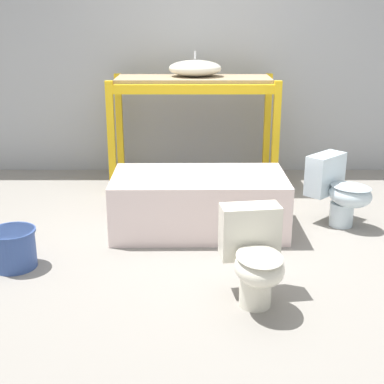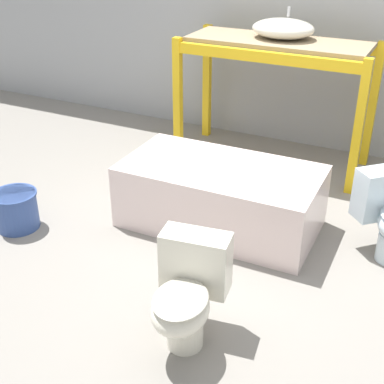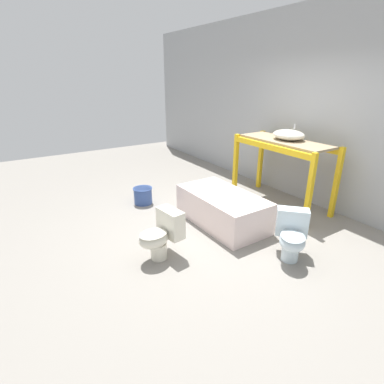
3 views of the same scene
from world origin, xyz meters
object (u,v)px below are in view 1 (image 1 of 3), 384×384
object	(u,v)px
toilet_far	(338,189)
bucket_white	(13,248)
toilet_near	(254,255)
bathtub_main	(199,199)
sink_basin	(195,68)

from	to	relation	value
toilet_far	bucket_white	distance (m)	2.68
toilet_near	toilet_far	distance (m)	1.58
toilet_near	toilet_far	bearing A→B (deg)	48.54
bathtub_main	toilet_near	size ratio (longest dim) A/B	2.41
toilet_near	bucket_white	distance (m)	1.75
sink_basin	bathtub_main	size ratio (longest dim) A/B	0.37
bathtub_main	sink_basin	bearing A→B (deg)	90.52
bathtub_main	toilet_near	world-z (taller)	toilet_near
toilet_near	bucket_white	size ratio (longest dim) A/B	1.78
bucket_white	bathtub_main	bearing A→B (deg)	27.86
toilet_far	bucket_white	xyz separation A→B (m)	(-2.54, -0.83, -0.17)
bucket_white	toilet_near	bearing A→B (deg)	-16.25
toilet_near	bathtub_main	bearing A→B (deg)	97.33
sink_basin	bathtub_main	world-z (taller)	sink_basin
toilet_near	toilet_far	size ratio (longest dim) A/B	0.97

